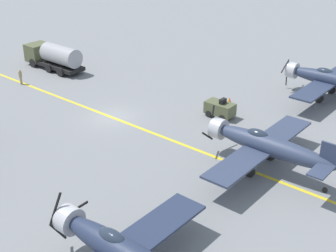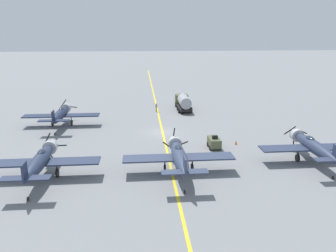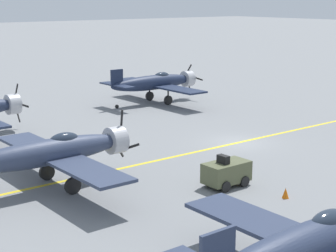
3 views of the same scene
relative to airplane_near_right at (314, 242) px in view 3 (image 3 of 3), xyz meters
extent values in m
plane|color=slate|center=(-16.52, 13.14, -2.01)|extent=(400.00, 400.00, 0.00)
cube|color=yellow|center=(-16.52, 13.14, -2.01)|extent=(0.30, 160.00, 0.01)
ellipsoid|color=#2A344E|center=(0.00, -0.41, 0.04)|extent=(1.50, 9.50, 1.42)
ellipsoid|color=#232D3D|center=(0.00, 0.73, 0.60)|extent=(0.80, 1.70, 0.76)
cube|color=#2A344E|center=(0.00, 0.35, -0.30)|extent=(12.00, 2.10, 0.16)
cylinder|color=black|center=(-1.50, 0.35, -0.93)|extent=(0.14, 0.14, 1.26)
cylinder|color=#B7B7BC|center=(-30.19, 2.19, 0.04)|extent=(1.57, 0.90, 1.58)
sphere|color=black|center=(-30.19, 2.69, 0.04)|extent=(0.56, 0.56, 0.56)
cube|color=black|center=(-29.31, 2.69, 0.02)|extent=(1.75, 0.06, 0.18)
cube|color=black|center=(-30.61, 2.69, 0.80)|extent=(0.97, 0.06, 1.60)
cube|color=black|center=(-30.64, 2.69, -0.71)|extent=(1.03, 0.06, 1.57)
ellipsoid|color=#1C2640|center=(-32.50, 17.41, 0.04)|extent=(1.50, 9.50, 1.42)
cylinder|color=#B7B7BC|center=(-32.50, 21.86, 0.04)|extent=(1.57, 0.90, 1.58)
ellipsoid|color=#232D3D|center=(-32.50, 18.55, 0.60)|extent=(0.80, 1.70, 0.76)
cube|color=#1C2640|center=(-32.50, 18.17, -0.30)|extent=(12.00, 2.10, 0.16)
cube|color=#1C2640|center=(-32.50, 13.32, 0.19)|extent=(4.40, 1.10, 0.12)
cube|color=#1C2640|center=(-32.50, 13.32, 0.84)|extent=(0.14, 1.30, 1.60)
sphere|color=black|center=(-32.50, 22.36, 0.04)|extent=(0.56, 0.56, 0.56)
cube|color=black|center=(-33.03, 22.36, 0.74)|extent=(1.16, 0.06, 1.48)
cube|color=black|center=(-32.85, 22.36, -0.77)|extent=(0.82, 0.06, 1.66)
cube|color=black|center=(-31.63, 22.36, 0.14)|extent=(1.75, 0.06, 0.35)
cylinder|color=black|center=(-34.00, 18.17, -0.93)|extent=(0.14, 0.14, 1.26)
cylinder|color=black|center=(-34.00, 18.17, -1.56)|extent=(0.22, 0.90, 0.90)
cylinder|color=black|center=(-31.00, 18.17, -0.93)|extent=(0.14, 0.14, 1.26)
cylinder|color=black|center=(-31.00, 18.17, -1.56)|extent=(0.22, 0.90, 0.90)
cylinder|color=black|center=(-32.50, 13.26, -1.83)|extent=(0.12, 0.36, 0.36)
ellipsoid|color=#313B55|center=(-15.80, -2.16, 0.04)|extent=(1.50, 9.50, 1.42)
cylinder|color=#B7B7BC|center=(-15.80, 2.29, 0.04)|extent=(1.58, 0.90, 1.58)
ellipsoid|color=#232D3D|center=(-15.80, -1.02, 0.60)|extent=(0.80, 1.70, 0.76)
cube|color=#313B55|center=(-15.80, -1.40, -0.30)|extent=(12.00, 2.10, 0.16)
sphere|color=black|center=(-15.80, 2.79, 0.04)|extent=(0.56, 0.56, 0.56)
cube|color=black|center=(-15.92, 2.79, 0.90)|extent=(0.38, 0.06, 1.75)
cube|color=black|center=(-16.49, 2.79, -0.50)|extent=(1.46, 0.06, 1.19)
cube|color=black|center=(-14.99, 2.79, -0.29)|extent=(1.68, 0.06, 0.78)
cylinder|color=black|center=(-17.30, -1.40, -0.93)|extent=(0.14, 0.14, 1.26)
cylinder|color=black|center=(-17.30, -1.40, -1.56)|extent=(0.22, 0.90, 0.90)
cylinder|color=black|center=(-14.30, -1.40, -0.93)|extent=(0.14, 0.14, 1.26)
cylinder|color=black|center=(-14.30, -1.40, -1.56)|extent=(0.22, 0.90, 0.90)
cube|color=#515638|center=(-10.24, 5.84, -1.21)|extent=(1.40, 2.60, 1.10)
cube|color=black|center=(-10.24, 5.58, -0.44)|extent=(0.70, 0.36, 0.44)
cylinder|color=black|center=(-10.93, 6.55, -1.71)|extent=(0.20, 0.60, 0.60)
cylinder|color=black|center=(-9.55, 6.55, -1.71)|extent=(0.20, 0.60, 0.60)
cylinder|color=black|center=(-10.93, 5.12, -1.71)|extent=(0.20, 0.60, 0.60)
cylinder|color=black|center=(-9.55, 5.12, -1.71)|extent=(0.20, 0.60, 0.60)
cone|color=orange|center=(-6.97, 6.91, -1.74)|extent=(0.36, 0.36, 0.55)
camera|label=1|loc=(-42.48, -14.91, 15.56)|focal=50.00mm
camera|label=2|loc=(-19.77, -34.08, 12.91)|focal=35.00mm
camera|label=3|loc=(10.75, -14.79, 8.08)|focal=60.00mm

